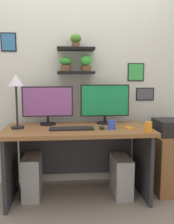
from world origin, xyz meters
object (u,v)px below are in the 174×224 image
Objects in this scene: monitor_left at (48,104)px; computer_mouse at (102,128)px; pen_cup at (148,127)px; keyboard at (72,129)px; monitor_right at (105,103)px; computer_tower_left at (32,176)px; desk_lamp at (16,86)px; printer at (173,127)px; cell_phone at (129,128)px; computer_tower_right at (121,175)px; drawer_cabinet at (171,162)px; desk at (78,146)px; coffee_mug at (112,125)px.

computer_mouse is at bearing -28.52° from monitor_left.
keyboard is at bearing 165.72° from pen_cup.
computer_tower_left is at bearing -169.29° from monitor_right.
desk_lamp is 1.44× the size of printer.
pen_cup is at bearing -66.63° from cell_phone.
keyboard is 0.77m from computer_tower_right.
drawer_cabinet is 1.51× the size of computer_tower_right.
pen_cup reaches higher than desk.
computer_tower_right is (-0.05, 0.08, -0.54)m from cell_phone.
desk_lamp is at bearing 168.50° from keyboard.
keyboard is at bearing -49.96° from monitor_left.
monitor_right reaches higher than cell_phone.
desk_lamp is at bearing -178.55° from drawer_cabinet.
keyboard is 0.80× the size of desk_lamp.
printer reaches higher than cell_phone.
monitor_left is 5.51× the size of pen_cup.
coffee_mug reaches higher than drawer_cabinet.
printer reaches higher than keyboard.
desk_lamp is 1.45m from computer_tower_right.
printer is 1.63m from computer_tower_left.
pen_cup is (0.66, -0.32, 0.26)m from desk.
computer_tower_right is at bearing -5.21° from desk.
desk_lamp is at bearing -168.65° from monitor_right.
monitor_left reaches higher than cell_phone.
pen_cup is (0.32, -0.17, 0.01)m from coffee_mug.
printer is (0.74, -0.15, -0.27)m from monitor_right.
desk_lamp is 1.36m from pen_cup.
desk_lamp is at bearing -178.55° from printer.
coffee_mug reaches higher than computer_mouse.
monitor_right is 5.47× the size of pen_cup.
computer_tower_right is at bearing 22.67° from computer_mouse.
desk is at bearing -178.95° from drawer_cabinet.
keyboard is (0.25, -0.30, -0.22)m from monitor_left.
pen_cup is (0.97, -0.48, -0.18)m from monitor_left.
monitor_left reaches higher than drawer_cabinet.
monitor_right is 0.97m from desk_lamp.
pen_cup is 0.16× the size of drawer_cabinet.
printer is 0.78m from computer_tower_right.
drawer_cabinet is at bearing 5.98° from computer_tower_right.
desk reaches higher than computer_tower_left.
coffee_mug is (0.95, -0.12, -0.39)m from desk_lamp.
desk is at bearing 156.19° from cell_phone.
computer_mouse is 0.95m from drawer_cabinet.
pen_cup is at bearing -55.04° from monitor_right.
drawer_cabinet is at bearing 7.79° from keyboard.
pen_cup is 0.24× the size of computer_tower_right.
monitor_left is 1.10m from pen_cup.
monitor_left is 0.79m from computer_tower_left.
computer_tower_right is at bearing 124.31° from pen_cup.
computer_tower_left is at bearing 178.59° from desk.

